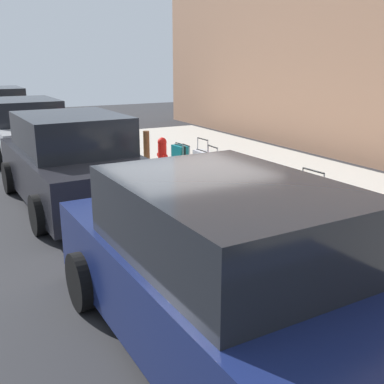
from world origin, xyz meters
TOP-DOWN VIEW (x-y plane):
  - ground_plane at (0.00, 0.00)m, footprint 40.00×40.00m
  - sidewalk_curb at (0.00, -2.50)m, footprint 18.00×5.00m
  - suitcase_maroon_1 at (-3.40, -0.81)m, footprint 0.43×0.23m
  - suitcase_silver_2 at (-2.88, -0.72)m, footprint 0.46×0.22m
  - suitcase_olive_3 at (-2.34, -0.72)m, footprint 0.47×0.24m
  - suitcase_teal_4 at (-1.79, -0.78)m, footprint 0.46×0.20m
  - suitcase_red_5 at (-1.23, -0.77)m, footprint 0.49×0.24m
  - suitcase_navy_6 at (-0.68, -0.80)m, footprint 0.45×0.22m
  - suitcase_black_7 at (-0.18, -0.80)m, footprint 0.38×0.21m
  - suitcase_maroon_8 at (0.30, -0.71)m, footprint 0.42×0.26m
  - suitcase_silver_9 at (0.82, -0.79)m, footprint 0.44×0.22m
  - suitcase_olive_10 at (1.32, -0.69)m, footprint 0.38×0.26m
  - suitcase_teal_11 at (1.79, -0.79)m, footprint 0.41×0.24m
  - fire_hydrant at (2.64, -0.76)m, footprint 0.39×0.21m
  - bollard_post at (3.21, -0.61)m, footprint 0.15×0.15m
  - parked_car_navy_0 at (-3.74, 1.59)m, footprint 4.52×2.10m
  - parked_car_charcoal_1 at (1.50, 1.59)m, footprint 4.37×2.21m
  - parked_car_silver_2 at (6.58, 1.59)m, footprint 4.66×2.08m
  - parked_car_beige_3 at (12.20, 1.59)m, footprint 4.80×2.01m

SIDE VIEW (x-z plane):
  - ground_plane at x=0.00m, z-range 0.00..0.00m
  - sidewalk_curb at x=0.00m, z-range 0.00..0.14m
  - suitcase_silver_2 at x=-2.88m, z-range -0.02..0.82m
  - suitcase_olive_10 at x=1.32m, z-range 0.00..0.81m
  - suitcase_navy_6 at x=-0.68m, z-range -0.02..0.85m
  - suitcase_maroon_1 at x=-3.40m, z-range 0.04..0.80m
  - suitcase_teal_4 at x=-1.79m, z-range 0.04..0.85m
  - suitcase_black_7 at x=-0.18m, z-range 0.02..0.92m
  - suitcase_red_5 at x=-1.23m, z-range 0.02..0.94m
  - suitcase_teal_11 at x=1.79m, z-range 0.11..0.88m
  - suitcase_maroon_8 at x=0.30m, z-range 0.03..0.98m
  - suitcase_silver_9 at x=0.82m, z-range 0.01..1.02m
  - suitcase_olive_3 at x=-2.34m, z-range 0.00..1.05m
  - fire_hydrant at x=2.64m, z-range 0.16..0.92m
  - bollard_post at x=3.21m, z-range 0.14..0.99m
  - parked_car_silver_2 at x=6.58m, z-range -0.05..1.54m
  - parked_car_beige_3 at x=12.20m, z-range -0.05..1.57m
  - parked_car_navy_0 at x=-3.74m, z-range -0.05..1.58m
  - parked_car_charcoal_1 at x=1.50m, z-range -0.06..1.62m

